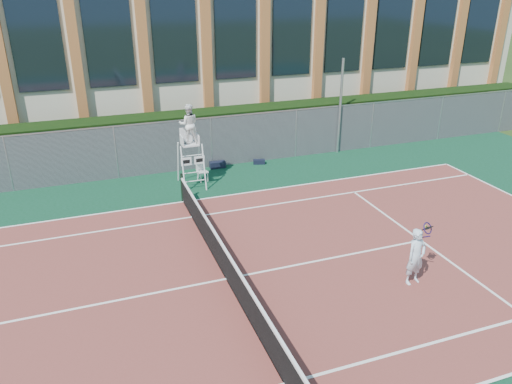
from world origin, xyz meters
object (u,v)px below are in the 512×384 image
object	(u,v)px
umpire_chair	(189,126)
plastic_chair	(201,169)
steel_pole	(340,107)
tennis_player	(416,256)

from	to	relation	value
umpire_chair	plastic_chair	bearing A→B (deg)	33.32
steel_pole	tennis_player	xyz separation A→B (m)	(-3.44, -10.58, -1.36)
steel_pole	tennis_player	distance (m)	11.21
steel_pole	plastic_chair	distance (m)	7.30
steel_pole	umpire_chair	xyz separation A→B (m)	(-7.47, -1.66, 0.23)
plastic_chair	tennis_player	world-z (taller)	tennis_player
plastic_chair	tennis_player	size ratio (longest dim) A/B	0.51
umpire_chair	tennis_player	xyz separation A→B (m)	(4.03, -8.92, -1.59)
steel_pole	umpire_chair	distance (m)	7.65
umpire_chair	plastic_chair	size ratio (longest dim) A/B	4.01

